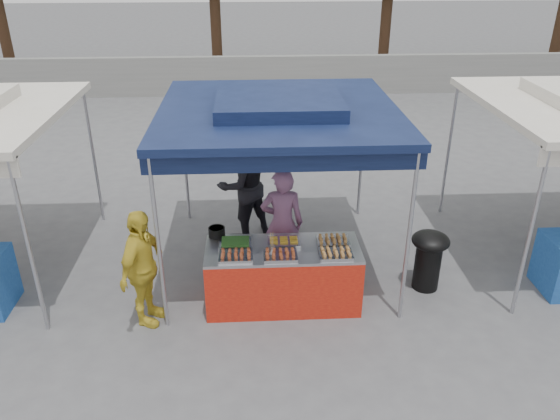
{
  "coord_description": "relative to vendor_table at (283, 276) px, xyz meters",
  "views": [
    {
      "loc": [
        -0.37,
        -6.16,
        4.41
      ],
      "look_at": [
        0.0,
        0.6,
        1.05
      ],
      "focal_mm": 35.0,
      "sensor_mm": 36.0,
      "label": 1
    }
  ],
  "objects": [
    {
      "name": "main_canopy",
      "position": [
        0.0,
        1.07,
        1.94
      ],
      "size": [
        3.2,
        3.2,
        2.57
      ],
      "color": "#A4A4AB",
      "rests_on": "ground_plane"
    },
    {
      "name": "crate_stacked",
      "position": [
        0.43,
        0.56,
        0.01
      ],
      "size": [
        0.48,
        0.33,
        0.29
      ],
      "primitive_type": "cube",
      "color": "navy",
      "rests_on": "crate_right"
    },
    {
      "name": "cooking_pot",
      "position": [
        -0.86,
        0.36,
        0.49
      ],
      "size": [
        0.22,
        0.22,
        0.13
      ],
      "primitive_type": "cylinder",
      "color": "black",
      "rests_on": "vendor_table"
    },
    {
      "name": "back_wall",
      "position": [
        0.0,
        11.1,
        0.17
      ],
      "size": [
        40.0,
        0.25,
        1.2
      ],
      "primitive_type": "cube",
      "color": "slate",
      "rests_on": "ground_plane"
    },
    {
      "name": "crate_right",
      "position": [
        0.43,
        0.56,
        -0.28
      ],
      "size": [
        0.48,
        0.34,
        0.29
      ],
      "primitive_type": "cube",
      "color": "navy",
      "rests_on": "ground_plane"
    },
    {
      "name": "vendor_woman",
      "position": [
        0.03,
        0.7,
        0.41
      ],
      "size": [
        0.62,
        0.42,
        1.66
      ],
      "primitive_type": "imported",
      "rotation": [
        0.0,
        0.0,
        3.11
      ],
      "color": "#784C6E",
      "rests_on": "ground_plane"
    },
    {
      "name": "food_tray_fl",
      "position": [
        -0.6,
        -0.22,
        0.46
      ],
      "size": [
        0.42,
        0.3,
        0.07
      ],
      "color": "#AFAFB3",
      "rests_on": "vendor_table"
    },
    {
      "name": "customer_person",
      "position": [
        -1.75,
        -0.3,
        0.36
      ],
      "size": [
        0.66,
        0.99,
        1.56
      ],
      "primitive_type": "imported",
      "rotation": [
        0.0,
        0.0,
        1.23
      ],
      "color": "gold",
      "rests_on": "ground_plane"
    },
    {
      "name": "helper_man",
      "position": [
        -0.53,
        1.93,
        0.48
      ],
      "size": [
        1.11,
        1.04,
        1.82
      ],
      "primitive_type": "imported",
      "rotation": [
        0.0,
        0.0,
        3.68
      ],
      "color": "black",
      "rests_on": "ground_plane"
    },
    {
      "name": "crate_left",
      "position": [
        -0.41,
        0.71,
        -0.27
      ],
      "size": [
        0.51,
        0.36,
        0.31
      ],
      "primitive_type": "cube",
      "color": "navy",
      "rests_on": "ground_plane"
    },
    {
      "name": "food_tray_fm",
      "position": [
        -0.04,
        -0.24,
        0.46
      ],
      "size": [
        0.42,
        0.3,
        0.07
      ],
      "color": "#AFAFB3",
      "rests_on": "vendor_table"
    },
    {
      "name": "wok_burner",
      "position": [
        2.03,
        0.26,
        0.09
      ],
      "size": [
        0.52,
        0.52,
        0.87
      ],
      "rotation": [
        0.0,
        0.0,
        -0.06
      ],
      "color": "black",
      "rests_on": "ground_plane"
    },
    {
      "name": "food_tray_bl",
      "position": [
        -0.61,
        0.1,
        0.46
      ],
      "size": [
        0.42,
        0.3,
        0.07
      ],
      "color": "#AFAFB3",
      "rests_on": "vendor_table"
    },
    {
      "name": "vendor_table",
      "position": [
        0.0,
        0.0,
        0.0
      ],
      "size": [
        2.0,
        0.8,
        0.85
      ],
      "color": "#A91D0F",
      "rests_on": "ground_plane"
    },
    {
      "name": "food_tray_bm",
      "position": [
        0.02,
        0.11,
        0.46
      ],
      "size": [
        0.42,
        0.3,
        0.07
      ],
      "color": "#AFAFB3",
      "rests_on": "vendor_table"
    },
    {
      "name": "food_tray_fr",
      "position": [
        0.65,
        -0.24,
        0.46
      ],
      "size": [
        0.42,
        0.3,
        0.07
      ],
      "color": "#AFAFB3",
      "rests_on": "vendor_table"
    },
    {
      "name": "food_tray_br",
      "position": [
        0.66,
        0.09,
        0.46
      ],
      "size": [
        0.42,
        0.3,
        0.07
      ],
      "color": "#AFAFB3",
      "rests_on": "vendor_table"
    },
    {
      "name": "ground_plane",
      "position": [
        0.0,
        0.1,
        -0.43
      ],
      "size": [
        80.0,
        80.0,
        0.0
      ],
      "primitive_type": "plane",
      "color": "#4E4F51"
    },
    {
      "name": "skewer_cup",
      "position": [
        -0.14,
        -0.11,
        0.48
      ],
      "size": [
        0.08,
        0.08,
        0.1
      ],
      "primitive_type": "cylinder",
      "color": "#A4A4AB",
      "rests_on": "vendor_table"
    }
  ]
}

